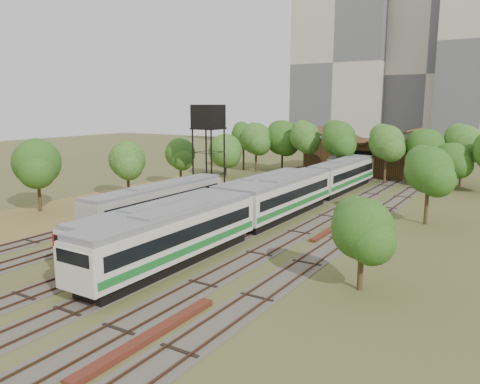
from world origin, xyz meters
The scene contains 16 objects.
ground centered at (0.00, 0.00, 0.00)m, with size 240.00×240.00×0.00m, color #475123.
dry_grass_patch centered at (-18.00, 8.00, 0.02)m, with size 14.00×60.00×0.04m, color brown.
tracks centered at (-0.67, 25.00, 0.04)m, with size 24.60×80.00×0.19m.
railcar_red_set centered at (-2.00, 16.42, 1.86)m, with size 2.85×34.58×3.52m.
railcar_green_set centered at (2.00, 22.50, 2.16)m, with size 3.30×52.08×4.09m.
railcar_rear centered at (-2.00, 55.94, 1.85)m, with size 2.84×16.08×3.51m.
old_grey_coach centered at (-8.00, 14.79, 1.93)m, with size 2.86×18.00×3.54m.
water_tower centered at (-11.19, 27.83, 9.59)m, with size 3.29×3.29×11.38m.
rail_pile_near centered at (8.00, -3.93, 0.16)m, with size 0.65×9.75×0.33m, color maroon.
rail_pile_far centered at (8.20, 19.80, 0.14)m, with size 0.53×8.44×0.27m, color maroon.
maintenance_shed centered at (-1.00, 57.98, 2.91)m, with size 16.45×11.55×7.58m.
tree_band_left centered at (-19.54, 21.46, 4.87)m, with size 8.39×64.22×8.25m.
tree_band_far centered at (0.30, 50.21, 5.82)m, with size 41.16×10.58×8.99m.
tree_band_right centered at (14.63, 31.90, 4.42)m, with size 5.41×45.24×7.52m.
tower_left centered at (-18.00, 95.00, 21.00)m, with size 22.00×16.00×42.00m, color beige.
tower_centre centered at (2.00, 100.00, 18.00)m, with size 20.00×18.00×36.00m, color #B8B5A6.
Camera 1 is at (23.04, -19.64, 11.38)m, focal length 35.00 mm.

